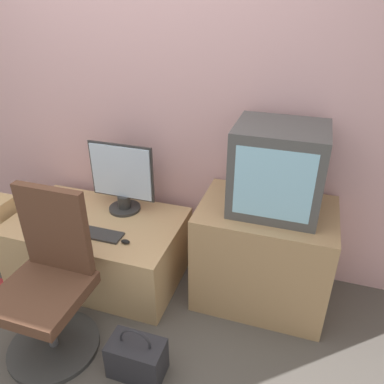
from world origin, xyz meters
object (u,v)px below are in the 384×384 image
(keyboard, at_px, (100,234))
(office_chair, at_px, (49,289))
(main_monitor, at_px, (122,179))
(crt_tv, at_px, (278,169))
(mouse, at_px, (125,242))
(handbag, at_px, (137,358))
(cardboard_box_lower, at_px, (6,246))

(keyboard, xyz_separation_m, office_chair, (-0.05, -0.48, -0.05))
(main_monitor, relative_size, crt_tv, 0.97)
(mouse, xyz_separation_m, handbag, (0.29, -0.50, -0.35))
(crt_tv, relative_size, office_chair, 0.53)
(cardboard_box_lower, height_order, handbag, handbag)
(cardboard_box_lower, bearing_deg, mouse, -3.70)
(office_chair, bearing_deg, main_monitor, 86.18)
(mouse, bearing_deg, keyboard, 172.11)
(main_monitor, distance_m, mouse, 0.48)
(main_monitor, height_order, crt_tv, crt_tv)
(keyboard, bearing_deg, main_monitor, 88.85)
(mouse, bearing_deg, office_chair, -118.76)
(office_chair, bearing_deg, mouse, 61.24)
(office_chair, distance_m, handbag, 0.61)
(office_chair, relative_size, cardboard_box_lower, 3.32)
(office_chair, height_order, cardboard_box_lower, office_chair)
(mouse, relative_size, office_chair, 0.06)
(crt_tv, bearing_deg, mouse, -159.65)
(mouse, bearing_deg, cardboard_box_lower, 176.30)
(keyboard, height_order, crt_tv, crt_tv)
(main_monitor, bearing_deg, crt_tv, -3.00)
(mouse, bearing_deg, main_monitor, 117.33)
(keyboard, xyz_separation_m, crt_tv, (1.05, 0.29, 0.49))
(keyboard, relative_size, handbag, 0.92)
(keyboard, relative_size, crt_tv, 0.58)
(main_monitor, relative_size, mouse, 8.42)
(mouse, xyz_separation_m, office_chair, (-0.25, -0.45, -0.06))
(main_monitor, height_order, mouse, main_monitor)
(mouse, distance_m, office_chair, 0.52)
(keyboard, height_order, office_chair, office_chair)
(keyboard, bearing_deg, cardboard_box_lower, 177.24)
(main_monitor, relative_size, handbag, 1.54)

